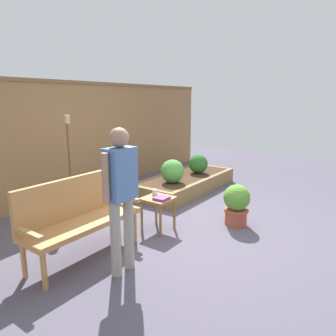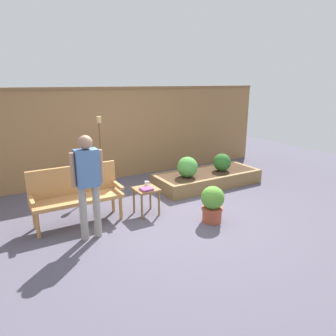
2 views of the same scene
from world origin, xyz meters
TOP-DOWN VIEW (x-y plane):
  - ground_plane at (0.00, 0.00)m, footprint 14.00×14.00m
  - fence_back at (0.00, 2.60)m, footprint 8.40×0.14m
  - garden_bench at (-1.48, 0.58)m, footprint 1.44×0.48m
  - side_table at (-0.35, 0.28)m, footprint 0.40×0.40m
  - cup_on_table at (-0.27, 0.40)m, footprint 0.11×0.07m
  - book_on_table at (-0.38, 0.19)m, footprint 0.21×0.18m
  - potted_boxwood at (0.47, -0.55)m, footprint 0.39×0.39m
  - raised_planter_bed at (1.57, 1.03)m, footprint 2.40×1.00m
  - shrub_near_bench at (0.97, 0.95)m, footprint 0.44×0.44m
  - shrub_far_corner at (1.91, 0.95)m, footprint 0.40×0.40m
  - tiki_torch at (-0.62, 1.85)m, footprint 0.10×0.10m
  - person_by_bench at (-1.45, -0.09)m, footprint 0.47×0.20m

SIDE VIEW (x-z plane):
  - ground_plane at x=0.00m, z-range 0.00..0.00m
  - raised_planter_bed at x=1.57m, z-range 0.00..0.30m
  - potted_boxwood at x=0.47m, z-range 0.02..0.64m
  - side_table at x=-0.35m, z-range 0.16..0.64m
  - book_on_table at x=-0.38m, z-range 0.48..0.51m
  - shrub_far_corner at x=1.91m, z-range 0.30..0.70m
  - shrub_near_bench at x=0.97m, z-range 0.30..0.74m
  - cup_on_table at x=-0.27m, z-range 0.48..0.56m
  - garden_bench at x=-1.48m, z-range 0.07..1.01m
  - person_by_bench at x=-1.45m, z-range 0.15..1.71m
  - fence_back at x=0.00m, z-range 0.01..2.17m
  - tiki_torch at x=-0.62m, z-range 0.30..1.89m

